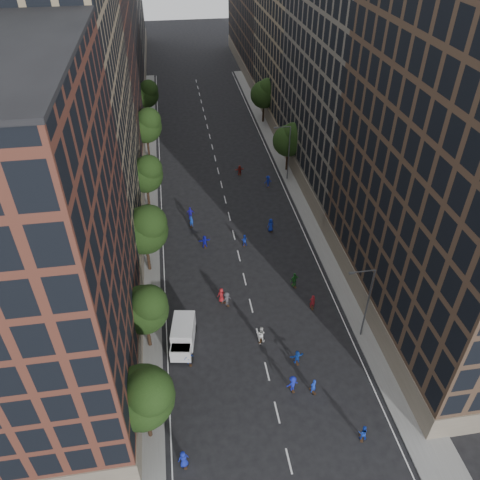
{
  "coord_description": "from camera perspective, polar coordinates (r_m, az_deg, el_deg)",
  "views": [
    {
      "loc": [
        -6.98,
        -18.66,
        37.62
      ],
      "look_at": [
        0.25,
        27.64,
        2.0
      ],
      "focal_mm": 35.0,
      "sensor_mm": 36.0,
      "label": 1
    }
  ],
  "objects": [
    {
      "name": "tree_left_2",
      "position": [
        54.53,
        -11.46,
        1.41
      ],
      "size": [
        5.6,
        5.6,
        9.45
      ],
      "color": "black",
      "rests_on": "ground"
    },
    {
      "name": "tree_right_b",
      "position": [
        93.94,
        3.08,
        17.49
      ],
      "size": [
        5.2,
        5.2,
        8.83
      ],
      "color": "black",
      "rests_on": "ground"
    },
    {
      "name": "bldg_left_c",
      "position": [
        81.12,
        -17.96,
        18.63
      ],
      "size": [
        14.0,
        20.0,
        28.0
      ],
      "primitive_type": "cube",
      "color": "#532A1F",
      "rests_on": "ground"
    },
    {
      "name": "tree_left_4",
      "position": [
        81.0,
        -11.33,
        13.62
      ],
      "size": [
        5.4,
        5.4,
        9.08
      ],
      "color": "black",
      "rests_on": "ground"
    },
    {
      "name": "skater_8",
      "position": [
        48.87,
        2.55,
        -11.42
      ],
      "size": [
        1.14,
        1.04,
        1.92
      ],
      "primitive_type": "imported",
      "rotation": [
        0.0,
        0.0,
        2.74
      ],
      "color": "silver",
      "rests_on": "ground"
    },
    {
      "name": "skater_9",
      "position": [
        52.51,
        -1.64,
        -7.21
      ],
      "size": [
        1.28,
        1.05,
        1.73
      ],
      "primitive_type": "imported",
      "rotation": [
        0.0,
        0.0,
        3.58
      ],
      "color": "#434247",
      "rests_on": "ground"
    },
    {
      "name": "tree_left_1",
      "position": [
        45.85,
        -11.45,
        -8.11
      ],
      "size": [
        4.8,
        4.8,
        8.21
      ],
      "color": "black",
      "rests_on": "ground"
    },
    {
      "name": "skater_2",
      "position": [
        43.87,
        14.73,
        -21.78
      ],
      "size": [
        0.93,
        0.81,
        1.64
      ],
      "primitive_type": "imported",
      "rotation": [
        0.0,
        0.0,
        2.87
      ],
      "color": "#163AB9",
      "rests_on": "ground"
    },
    {
      "name": "sidewalk_left",
      "position": [
        76.24,
        -11.56,
        6.93
      ],
      "size": [
        4.0,
        105.0,
        0.15
      ],
      "primitive_type": "cube",
      "color": "slate",
      "rests_on": "ground"
    },
    {
      "name": "ground",
      "position": [
        70.04,
        -1.77,
        4.73
      ],
      "size": [
        240.0,
        240.0,
        0.0
      ],
      "primitive_type": "plane",
      "color": "black",
      "rests_on": "ground"
    },
    {
      "name": "skater_12",
      "position": [
        63.37,
        3.75,
        1.79
      ],
      "size": [
        1.07,
        0.86,
        1.91
      ],
      "primitive_type": "imported",
      "rotation": [
        0.0,
        0.0,
        3.45
      ],
      "color": "#1328A0",
      "rests_on": "ground"
    },
    {
      "name": "skater_17",
      "position": [
        76.51,
        -0.05,
        8.47
      ],
      "size": [
        1.55,
        0.68,
        1.62
      ],
      "primitive_type": "imported",
      "rotation": [
        0.0,
        0.0,
        3.28
      ],
      "color": "maroon",
      "rests_on": "ground"
    },
    {
      "name": "bldg_left_b",
      "position": [
        58.73,
        -20.74,
        14.34
      ],
      "size": [
        14.0,
        26.0,
        34.0
      ],
      "primitive_type": "cube",
      "color": "#817054",
      "rests_on": "ground"
    },
    {
      "name": "cargo_van",
      "position": [
        48.51,
        -6.96,
        -11.5
      ],
      "size": [
        3.06,
        5.18,
        2.6
      ],
      "rotation": [
        0.0,
        0.0,
        -0.17
      ],
      "color": "silver",
      "rests_on": "ground"
    },
    {
      "name": "streetlamp_far",
      "position": [
        73.53,
        5.82,
        10.85
      ],
      "size": [
        2.64,
        0.22,
        9.06
      ],
      "color": "#595B60",
      "rests_on": "ground"
    },
    {
      "name": "bldg_right_a",
      "position": [
        46.83,
        26.24,
        8.51
      ],
      "size": [
        14.0,
        30.0,
        36.0
      ],
      "primitive_type": "cube",
      "color": "#453225",
      "rests_on": "ground"
    },
    {
      "name": "skater_10",
      "position": [
        54.98,
        6.65,
        -4.89
      ],
      "size": [
        1.23,
        0.83,
        1.94
      ],
      "primitive_type": "imported",
      "rotation": [
        0.0,
        0.0,
        3.49
      ],
      "color": "#1E6522",
      "rests_on": "ground"
    },
    {
      "name": "sidewalk_right",
      "position": [
        78.41,
        6.33,
        8.39
      ],
      "size": [
        4.0,
        105.0,
        0.15
      ],
      "primitive_type": "cube",
      "color": "slate",
      "rests_on": "ground"
    },
    {
      "name": "skater_3",
      "position": [
        45.45,
        6.41,
        -17.03
      ],
      "size": [
        1.28,
        0.92,
        1.79
      ],
      "primitive_type": "imported",
      "rotation": [
        0.0,
        0.0,
        3.38
      ],
      "color": "#1420A9",
      "rests_on": "ground"
    },
    {
      "name": "bldg_right_b",
      "position": [
        71.05,
        13.78,
        18.95
      ],
      "size": [
        14.0,
        28.0,
        33.0
      ],
      "primitive_type": "cube",
      "color": "#5F594F",
      "rests_on": "ground"
    },
    {
      "name": "skater_15",
      "position": [
        73.36,
        3.42,
        7.14
      ],
      "size": [
        1.3,
        0.92,
        1.82
      ],
      "primitive_type": "imported",
      "rotation": [
        0.0,
        0.0,
        3.37
      ],
      "color": "#13239D",
      "rests_on": "ground"
    },
    {
      "name": "bldg_left_e",
      "position": [
        137.42,
        -15.3,
        25.79
      ],
      "size": [
        14.0,
        40.0,
        26.0
      ],
      "primitive_type": "cube",
      "color": "#5F594F",
      "rests_on": "ground"
    },
    {
      "name": "bldg_left_d",
      "position": [
        103.66,
        -16.8,
        23.81
      ],
      "size": [
        14.0,
        28.0,
        32.0
      ],
      "primitive_type": "cube",
      "color": "#2D221E",
      "rests_on": "ground"
    },
    {
      "name": "skater_6",
      "position": [
        52.91,
        -2.29,
        -6.75
      ],
      "size": [
        0.95,
        0.68,
        1.81
      ],
      "primitive_type": "imported",
      "rotation": [
        0.0,
        0.0,
        3.26
      ],
      "color": "#AC1C22",
      "rests_on": "ground"
    },
    {
      "name": "skater_13",
      "position": [
        64.56,
        -5.96,
        2.26
      ],
      "size": [
        0.71,
        0.61,
        1.65
      ],
      "primitive_type": "imported",
      "rotation": [
        0.0,
        0.0,
        2.72
      ],
      "color": "#143BA9",
      "rests_on": "ground"
    },
    {
      "name": "skater_7",
      "position": [
        52.74,
        8.8,
        -7.46
      ],
      "size": [
        0.66,
        0.43,
        1.79
      ],
      "primitive_type": "imported",
      "rotation": [
        0.0,
        0.0,
        3.15
      ],
      "color": "maroon",
      "rests_on": "ground"
    },
    {
      "name": "skater_5",
      "position": [
        47.52,
        6.96,
        -14.0
      ],
      "size": [
        1.49,
        0.67,
        1.55
      ],
      "primitive_type": "imported",
      "rotation": [
        0.0,
        0.0,
        3.3
      ],
      "color": "#143DA7",
      "rests_on": "ground"
    },
    {
      "name": "tree_left_0",
      "position": [
        39.06,
        -11.58,
        -18.09
      ],
      "size": [
        5.2,
        5.2,
        8.83
      ],
      "color": "black",
      "rests_on": "ground"
    },
    {
      "name": "skater_16",
      "position": [
        65.89,
        -6.07,
        3.21
      ],
      "size": [
        1.15,
        0.51,
        1.95
      ],
      "primitive_type": "imported",
      "rotation": [
        0.0,
        0.0,
        3.11
      ],
      "color": "#2116B9",
      "rests_on": "ground"
    },
    {
      "name": "tree_left_3",
      "position": [
        66.72,
        -11.36,
        8.0
      ],
      "size": [
        5.0,
        5.0,
        8.58
      ],
      "color": "black",
      "rests_on": "ground"
    },
    {
      "name": "streetlamp_near",
      "position": [
        47.9,
        15.13,
        -7.06
      ],
      "size": [
        2.64,
        0.22,
        9.06
      ],
      "color": "#595B60",
      "rests_on": "ground"
    },
    {
      "name": "bldg_right_d",
      "position": [
        127.41,
        3.41,
        26.95
      ],
      "size": [
        14.0,
        40.0,
        30.0
      ],
      "primitive_type": "cube",
      "color": "#453225",
      "rests_on": "ground"
    },
    {
      "name": "skater_1",
      "position": [
        45.61,
        8.93,
        -17.2
      ],
      "size": [
        0.72,
        0.61,
        1.68
      ],
      "primitive_type": "imported",
      "rotation": [
        0.0,
        0.0,
        3.54
      ],
      "color": "#1634B7",
      "rests_on": "ground"
    },
    {
      "name": "bldg_left_a",
      "position": [
        39.19,
        -24.84,
        -2.04
      ],
      "size": [
        14.0,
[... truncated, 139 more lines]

